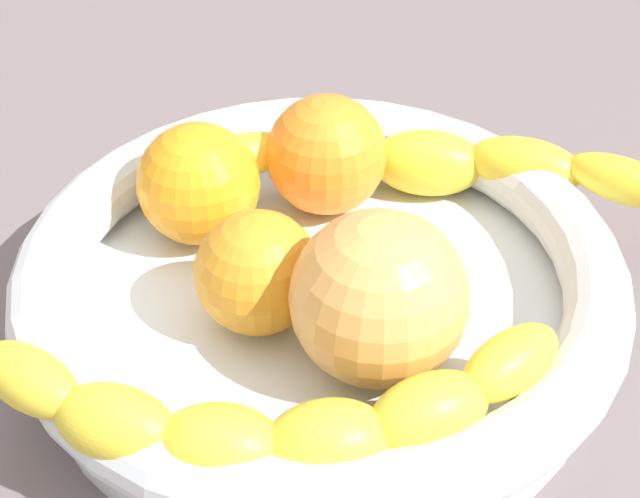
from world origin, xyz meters
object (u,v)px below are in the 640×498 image
(banana_draped_right, at_px, (428,163))
(orange_mid_right, at_px, (260,276))
(orange_mid_left, at_px, (198,184))
(banana_draped_left, at_px, (273,420))
(fruit_bowl, at_px, (320,288))
(orange_front, at_px, (326,155))
(peach_blush, at_px, (379,298))

(banana_draped_right, distance_m, orange_mid_right, 0.13)
(banana_draped_right, relative_size, orange_mid_left, 3.47)
(banana_draped_left, bearing_deg, banana_draped_right, 37.31)
(fruit_bowl, xyz_separation_m, banana_draped_right, (0.09, 0.04, 0.02))
(orange_mid_left, relative_size, orange_mid_right, 1.08)
(banana_draped_right, xyz_separation_m, orange_mid_right, (-0.12, -0.04, 0.01))
(fruit_bowl, distance_m, banana_draped_right, 0.10)
(fruit_bowl, bearing_deg, orange_front, 57.81)
(orange_mid_left, bearing_deg, peach_blush, -76.98)
(orange_mid_left, bearing_deg, banana_draped_right, -15.81)
(orange_mid_right, bearing_deg, banana_draped_left, -113.38)
(orange_front, xyz_separation_m, orange_mid_left, (-0.07, 0.01, -0.00))
(orange_front, bearing_deg, banana_draped_right, -25.30)
(banana_draped_left, distance_m, orange_mid_left, 0.16)
(banana_draped_right, bearing_deg, orange_front, 154.70)
(orange_mid_left, xyz_separation_m, peach_blush, (0.03, -0.13, 0.01))
(orange_front, xyz_separation_m, peach_blush, (-0.04, -0.12, 0.01))
(banana_draped_left, relative_size, orange_front, 3.49)
(banana_draped_left, height_order, banana_draped_right, banana_draped_left)
(orange_front, bearing_deg, orange_mid_right, -137.70)
(fruit_bowl, xyz_separation_m, orange_mid_right, (-0.03, -0.00, 0.02))
(orange_mid_right, relative_size, peach_blush, 0.75)
(orange_front, bearing_deg, fruit_bowl, -122.19)
(orange_mid_left, distance_m, orange_mid_right, 0.08)
(banana_draped_right, xyz_separation_m, orange_mid_left, (-0.12, 0.03, 0.01))
(fruit_bowl, relative_size, peach_blush, 3.76)
(banana_draped_left, height_order, orange_mid_left, orange_mid_left)
(orange_mid_right, bearing_deg, peach_blush, -55.99)
(orange_mid_right, xyz_separation_m, peach_blush, (0.03, -0.05, 0.01))
(banana_draped_left, distance_m, peach_blush, 0.07)
(fruit_bowl, height_order, peach_blush, peach_blush)
(peach_blush, bearing_deg, orange_mid_left, 103.02)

